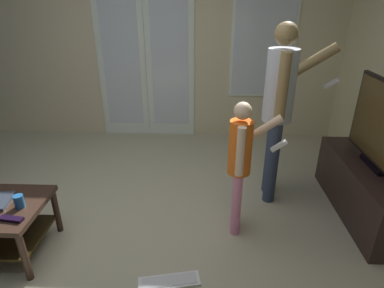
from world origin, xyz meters
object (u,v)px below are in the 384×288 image
(flat_screen_tv, at_px, (383,127))
(cup_near_edge, at_px, (19,201))
(person_adult, at_px, (280,101))
(tv_remote_black, at_px, (11,219))
(loose_keyboard, at_px, (169,282))
(tv_stand, at_px, (366,190))
(person_child, at_px, (241,158))

(flat_screen_tv, bearing_deg, cup_near_edge, -167.46)
(person_adult, bearing_deg, tv_remote_black, -152.44)
(person_adult, relative_size, loose_keyboard, 3.69)
(tv_stand, bearing_deg, flat_screen_tv, 114.98)
(flat_screen_tv, xyz_separation_m, person_child, (-1.20, -0.27, -0.18))
(person_adult, xyz_separation_m, cup_near_edge, (-2.04, -0.90, -0.52))
(tv_stand, relative_size, flat_screen_tv, 1.31)
(flat_screen_tv, xyz_separation_m, tv_remote_black, (-2.83, -0.79, -0.42))
(person_child, height_order, cup_near_edge, person_child)
(person_adult, distance_m, person_child, 0.73)
(tv_stand, distance_m, cup_near_edge, 2.93)
(flat_screen_tv, relative_size, person_child, 0.86)
(person_child, bearing_deg, loose_keyboard, -130.64)
(person_adult, relative_size, cup_near_edge, 17.01)
(tv_stand, relative_size, cup_near_edge, 13.26)
(flat_screen_tv, bearing_deg, loose_keyboard, -152.85)
(tv_stand, xyz_separation_m, flat_screen_tv, (-0.00, 0.00, 0.63))
(tv_stand, height_order, tv_remote_black, tv_stand)
(flat_screen_tv, relative_size, loose_keyboard, 2.19)
(tv_remote_black, bearing_deg, flat_screen_tv, 23.33)
(person_adult, bearing_deg, tv_stand, -18.12)
(loose_keyboard, bearing_deg, person_adult, 51.53)
(tv_stand, height_order, cup_near_edge, cup_near_edge)
(person_adult, height_order, tv_remote_black, person_adult)
(cup_near_edge, bearing_deg, person_adult, 23.79)
(cup_near_edge, bearing_deg, loose_keyboard, -12.66)
(flat_screen_tv, height_order, person_child, flat_screen_tv)
(loose_keyboard, relative_size, cup_near_edge, 4.61)
(tv_stand, bearing_deg, loose_keyboard, -152.96)
(tv_remote_black, bearing_deg, tv_stand, 23.25)
(person_adult, height_order, loose_keyboard, person_adult)
(loose_keyboard, distance_m, tv_remote_black, 1.19)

